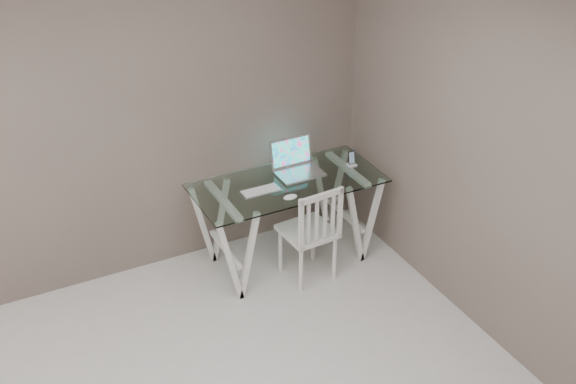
% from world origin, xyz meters
% --- Properties ---
extents(room, '(4.50, 4.52, 2.71)m').
position_xyz_m(room, '(-0.06, 0.02, 1.72)').
color(room, beige).
rests_on(room, ground).
extents(desk, '(1.50, 0.70, 0.75)m').
position_xyz_m(desk, '(1.13, 1.78, 0.38)').
color(desk, silver).
rests_on(desk, ground).
extents(chair, '(0.41, 0.41, 0.85)m').
position_xyz_m(chair, '(1.19, 1.46, 0.47)').
color(chair, silver).
rests_on(chair, ground).
extents(laptop, '(0.36, 0.31, 0.26)m').
position_xyz_m(laptop, '(1.27, 1.91, 0.81)').
color(laptop, silver).
rests_on(laptop, desk).
extents(keyboard, '(0.31, 0.13, 0.01)m').
position_xyz_m(keyboard, '(0.88, 1.74, 0.75)').
color(keyboard, silver).
rests_on(keyboard, desk).
extents(mouse, '(0.11, 0.07, 0.04)m').
position_xyz_m(mouse, '(1.03, 1.54, 0.76)').
color(mouse, white).
rests_on(mouse, desk).
extents(phone_dock, '(0.07, 0.07, 0.12)m').
position_xyz_m(phone_dock, '(1.73, 1.79, 0.78)').
color(phone_dock, white).
rests_on(phone_dock, desk).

